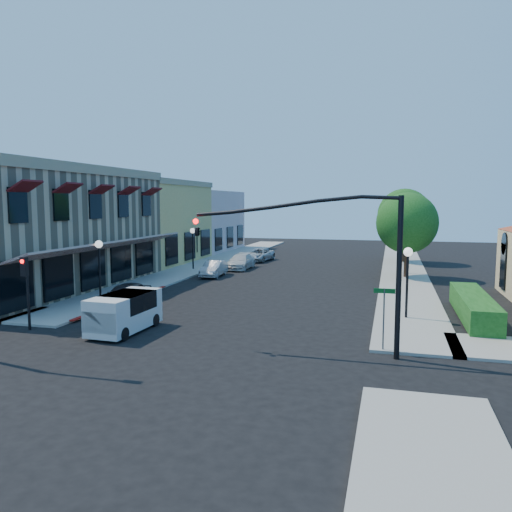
% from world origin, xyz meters
% --- Properties ---
extents(ground, '(120.00, 120.00, 0.00)m').
position_xyz_m(ground, '(0.00, 0.00, 0.00)').
color(ground, black).
rests_on(ground, ground).
extents(sidewalk_left, '(3.50, 50.00, 0.12)m').
position_xyz_m(sidewalk_left, '(-8.75, 27.00, 0.06)').
color(sidewalk_left, gray).
rests_on(sidewalk_left, ground).
extents(sidewalk_right, '(3.50, 50.00, 0.12)m').
position_xyz_m(sidewalk_right, '(8.75, 27.00, 0.06)').
color(sidewalk_right, gray).
rests_on(sidewalk_right, ground).
extents(curb_red_strip, '(0.25, 10.00, 0.06)m').
position_xyz_m(curb_red_strip, '(-6.90, 8.00, 0.00)').
color(curb_red_strip, maroon).
rests_on(curb_red_strip, ground).
extents(corner_brick_building, '(11.77, 18.20, 8.10)m').
position_xyz_m(corner_brick_building, '(-15.45, 11.00, 4.01)').
color(corner_brick_building, tan).
rests_on(corner_brick_building, ground).
extents(yellow_stucco_building, '(10.00, 12.00, 7.60)m').
position_xyz_m(yellow_stucco_building, '(-15.50, 26.00, 3.80)').
color(yellow_stucco_building, tan).
rests_on(yellow_stucco_building, ground).
extents(pink_stucco_building, '(10.00, 12.00, 7.00)m').
position_xyz_m(pink_stucco_building, '(-15.50, 38.00, 3.50)').
color(pink_stucco_building, beige).
rests_on(pink_stucco_building, ground).
extents(hedge, '(1.40, 8.00, 1.10)m').
position_xyz_m(hedge, '(11.70, 9.00, 0.00)').
color(hedge, '#164915').
rests_on(hedge, ground).
extents(street_tree_a, '(4.56, 4.56, 6.48)m').
position_xyz_m(street_tree_a, '(8.80, 22.00, 4.19)').
color(street_tree_a, '#382116').
rests_on(street_tree_a, ground).
extents(street_tree_b, '(4.94, 4.94, 7.02)m').
position_xyz_m(street_tree_b, '(8.80, 32.00, 4.54)').
color(street_tree_b, '#382116').
rests_on(street_tree_b, ground).
extents(signal_mast_arm, '(8.01, 0.39, 6.00)m').
position_xyz_m(signal_mast_arm, '(5.86, 1.50, 4.09)').
color(signal_mast_arm, black).
rests_on(signal_mast_arm, ground).
extents(secondary_signal, '(0.28, 0.42, 3.32)m').
position_xyz_m(secondary_signal, '(-8.00, 1.41, 2.32)').
color(secondary_signal, black).
rests_on(secondary_signal, ground).
extents(street_name_sign, '(0.80, 0.06, 2.50)m').
position_xyz_m(street_name_sign, '(7.50, 2.20, 1.70)').
color(street_name_sign, '#595B5E').
rests_on(street_name_sign, ground).
extents(lamppost_left_near, '(0.44, 0.44, 3.57)m').
position_xyz_m(lamppost_left_near, '(-8.50, 8.00, 2.74)').
color(lamppost_left_near, black).
rests_on(lamppost_left_near, ground).
extents(lamppost_left_far, '(0.44, 0.44, 3.57)m').
position_xyz_m(lamppost_left_far, '(-8.50, 22.00, 2.74)').
color(lamppost_left_far, black).
rests_on(lamppost_left_far, ground).
extents(lamppost_right_near, '(0.44, 0.44, 3.57)m').
position_xyz_m(lamppost_right_near, '(8.50, 8.00, 2.74)').
color(lamppost_right_near, black).
rests_on(lamppost_right_near, ground).
extents(lamppost_right_far, '(0.44, 0.44, 3.57)m').
position_xyz_m(lamppost_right_far, '(8.50, 24.00, 2.74)').
color(lamppost_right_far, black).
rests_on(lamppost_right_far, ground).
extents(white_van, '(1.84, 3.92, 1.71)m').
position_xyz_m(white_van, '(-3.66, 2.30, 0.99)').
color(white_van, silver).
rests_on(white_van, ground).
extents(parked_car_a, '(1.63, 4.02, 1.37)m').
position_xyz_m(parked_car_a, '(-6.20, 6.83, 0.68)').
color(parked_car_a, black).
rests_on(parked_car_a, ground).
extents(parked_car_b, '(1.48, 3.78, 1.22)m').
position_xyz_m(parked_car_b, '(-5.54, 19.00, 0.61)').
color(parked_car_b, '#B6B9BC').
rests_on(parked_car_b, ground).
extents(parked_car_c, '(1.78, 4.38, 1.27)m').
position_xyz_m(parked_car_c, '(-4.80, 23.69, 0.64)').
color(parked_car_c, silver).
rests_on(parked_car_c, ground).
extents(parked_car_d, '(2.56, 4.65, 1.23)m').
position_xyz_m(parked_car_d, '(-4.80, 29.69, 0.62)').
color(parked_car_d, '#B0B2B6').
rests_on(parked_car_d, ground).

